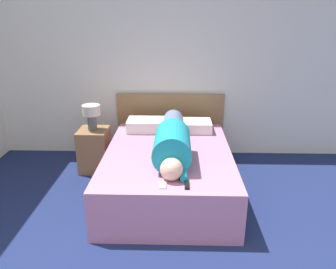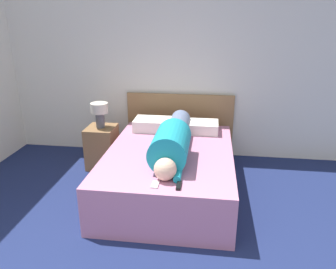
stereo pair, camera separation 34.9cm
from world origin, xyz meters
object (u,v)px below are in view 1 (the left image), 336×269
at_px(pillow_second, 193,126).
at_px(table_lamp, 91,114).
at_px(person_lying, 173,140).
at_px(bed, 168,171).
at_px(cell_phone, 163,185).
at_px(pillow_near_headboard, 146,125).
at_px(tv_remote, 187,185).
at_px(nightstand, 94,150).

bearing_deg(pillow_second, table_lamp, -174.42).
distance_m(person_lying, pillow_second, 0.84).
xyz_separation_m(table_lamp, person_lying, (1.05, -0.66, -0.10)).
relative_size(bed, person_lying, 1.22).
relative_size(pillow_second, cell_phone, 3.58).
bearing_deg(cell_phone, pillow_near_headboard, 100.84).
xyz_separation_m(bed, person_lying, (0.05, -0.09, 0.42)).
xyz_separation_m(table_lamp, pillow_second, (1.32, 0.13, -0.20)).
bearing_deg(person_lying, bed, 117.25).
height_order(bed, table_lamp, table_lamp).
bearing_deg(pillow_near_headboard, person_lying, -65.11).
distance_m(person_lying, tv_remote, 0.75).
distance_m(table_lamp, pillow_second, 1.34).
bearing_deg(tv_remote, cell_phone, -179.39).
bearing_deg(tv_remote, nightstand, 130.82).
bearing_deg(tv_remote, pillow_second, 85.18).
bearing_deg(table_lamp, pillow_second, 5.58).
relative_size(person_lying, tv_remote, 10.74).
relative_size(pillow_second, tv_remote, 3.10).
height_order(table_lamp, cell_phone, table_lamp).
bearing_deg(cell_phone, table_lamp, 125.23).
xyz_separation_m(pillow_near_headboard, pillow_second, (0.63, -0.00, -0.01)).
relative_size(nightstand, table_lamp, 1.70).
height_order(bed, person_lying, person_lying).
height_order(table_lamp, tv_remote, table_lamp).
xyz_separation_m(bed, pillow_near_headboard, (-0.32, 0.69, 0.33)).
bearing_deg(cell_phone, bed, 88.04).
xyz_separation_m(table_lamp, tv_remote, (1.19, -1.38, -0.25)).
bearing_deg(bed, pillow_near_headboard, 114.57).
relative_size(pillow_near_headboard, tv_remote, 3.26).
bearing_deg(cell_phone, person_lying, 83.98).
distance_m(bed, nightstand, 1.15).
bearing_deg(bed, pillow_second, 65.58).
xyz_separation_m(person_lying, cell_phone, (-0.08, -0.72, -0.16)).
xyz_separation_m(nightstand, pillow_near_headboard, (0.68, 0.13, 0.31)).
bearing_deg(nightstand, tv_remote, -49.18).
xyz_separation_m(nightstand, pillow_second, (1.32, 0.13, 0.30)).
bearing_deg(pillow_near_headboard, table_lamp, -169.37).
height_order(nightstand, person_lying, person_lying).
relative_size(nightstand, cell_phone, 4.33).
height_order(bed, pillow_near_headboard, pillow_near_headboard).
relative_size(table_lamp, tv_remote, 2.21).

